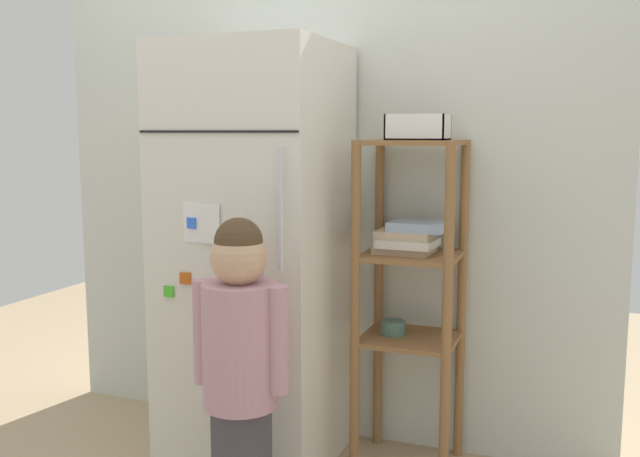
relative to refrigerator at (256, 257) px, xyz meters
name	(u,v)px	position (x,y,z in m)	size (l,w,h in m)	color
kitchen_wall_back	(319,188)	(0.14, 0.33, 0.25)	(2.45, 0.03, 2.13)	silver
refrigerator	(256,257)	(0.00, 0.00, 0.00)	(0.63, 0.63, 1.63)	silver
child_standing	(240,344)	(0.19, -0.50, -0.19)	(0.33, 0.25, 1.03)	#48454D
pantry_shelf_unit	(410,269)	(0.59, 0.13, -0.03)	(0.38, 0.35, 1.27)	olive
fruit_bin	(417,129)	(0.61, 0.11, 0.49)	(0.22, 0.15, 0.09)	white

